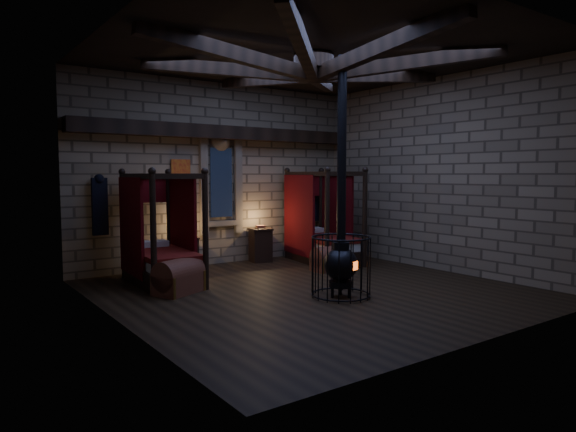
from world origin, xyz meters
TOP-DOWN VIEW (x-y plane):
  - room at (-0.00, 0.09)m, footprint 7.02×7.02m
  - bed_left at (-1.97, 2.24)m, footprint 1.17×2.07m
  - bed_right at (2.08, 2.28)m, footprint 1.40×2.21m
  - trunk_left at (-2.08, 1.18)m, footprint 0.99×0.84m
  - trunk_right at (1.47, 1.27)m, footprint 0.78×0.52m
  - nightstand_left at (-1.02, 3.10)m, footprint 0.55×0.53m
  - nightstand_right at (0.88, 3.14)m, footprint 0.58×0.57m
  - stove at (0.07, -0.68)m, footprint 1.02×1.02m

SIDE VIEW (x-z plane):
  - trunk_right at x=1.47m, z-range -0.03..0.52m
  - trunk_left at x=-2.08m, z-range -0.04..0.59m
  - nightstand_left at x=-1.02m, z-range -0.07..0.82m
  - nightstand_right at x=0.88m, z-range -0.03..0.85m
  - bed_left at x=-1.97m, z-range -0.53..1.57m
  - bed_right at x=2.08m, z-range -0.55..1.61m
  - stove at x=0.07m, z-range -1.40..2.65m
  - room at x=0.00m, z-range 1.60..5.89m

